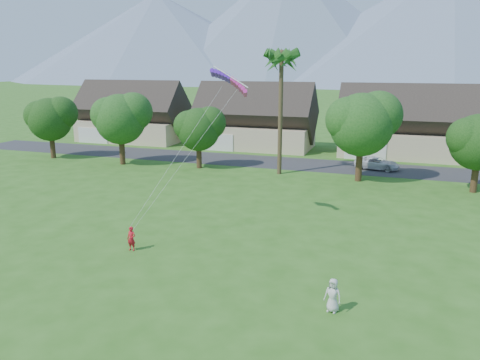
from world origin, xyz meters
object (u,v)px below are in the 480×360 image
at_px(kite_flyer, 131,239).
at_px(parked_car, 377,163).
at_px(watcher, 333,295).
at_px(parafoil_kite, 231,80).

height_order(kite_flyer, parked_car, kite_flyer).
bearing_deg(kite_flyer, parked_car, 67.23).
distance_m(watcher, parked_car, 31.80).
bearing_deg(parafoil_kite, kite_flyer, -127.57).
bearing_deg(parked_car, parafoil_kite, 167.71).
xyz_separation_m(kite_flyer, parafoil_kite, (4.11, 6.39, 9.24)).
height_order(parked_car, parafoil_kite, parafoil_kite).
distance_m(parked_car, parafoil_kite, 25.47).
xyz_separation_m(parked_car, parafoil_kite, (-8.75, -22.02, 9.33)).
xyz_separation_m(kite_flyer, parked_car, (12.86, 28.41, -0.10)).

